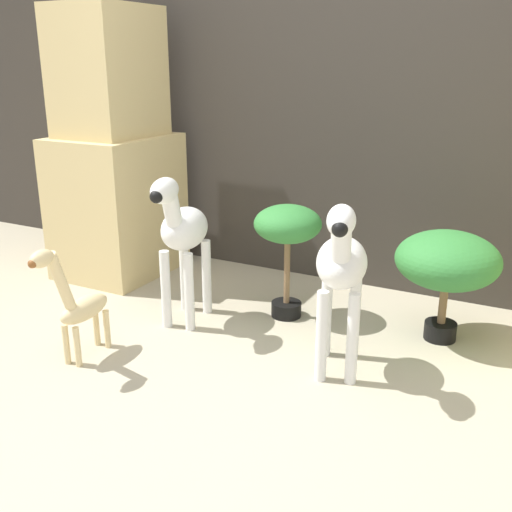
% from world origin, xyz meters
% --- Properties ---
extents(ground_plane, '(14.00, 14.00, 0.00)m').
position_xyz_m(ground_plane, '(0.00, 0.00, 0.00)').
color(ground_plane, '#B2A88E').
extents(wall_back, '(6.40, 0.08, 2.20)m').
position_xyz_m(wall_back, '(0.00, 1.60, 1.10)').
color(wall_back, '#38332D').
rests_on(wall_back, ground_plane).
extents(rock_pillar_left, '(0.58, 0.68, 1.57)m').
position_xyz_m(rock_pillar_left, '(-1.37, 1.09, 0.70)').
color(rock_pillar_left, '#DBC184').
rests_on(rock_pillar_left, ground_plane).
extents(zebra_right, '(0.29, 0.49, 0.77)m').
position_xyz_m(zebra_right, '(0.29, 0.49, 0.47)').
color(zebra_right, white).
rests_on(zebra_right, ground_plane).
extents(zebra_left, '(0.26, 0.49, 0.77)m').
position_xyz_m(zebra_left, '(-0.58, 0.62, 0.47)').
color(zebra_left, white).
rests_on(zebra_left, ground_plane).
extents(giraffe_figurine, '(0.12, 0.43, 0.56)m').
position_xyz_m(giraffe_figurine, '(-0.76, 0.07, 0.27)').
color(giraffe_figurine, beige).
rests_on(giraffe_figurine, ground_plane).
extents(potted_palm_front, '(0.48, 0.48, 0.53)m').
position_xyz_m(potted_palm_front, '(0.62, 1.03, 0.39)').
color(potted_palm_front, black).
rests_on(potted_palm_front, ground_plane).
extents(potted_palm_back, '(0.34, 0.34, 0.59)m').
position_xyz_m(potted_palm_back, '(-0.15, 0.93, 0.46)').
color(potted_palm_back, black).
rests_on(potted_palm_back, ground_plane).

